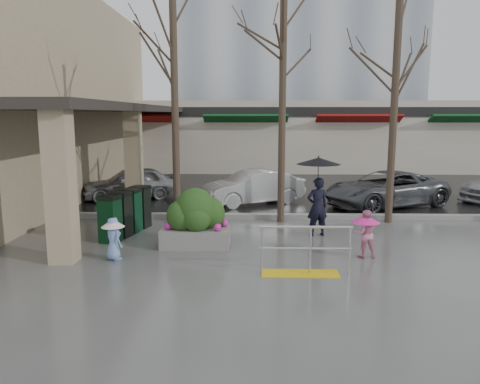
{
  "coord_description": "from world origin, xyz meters",
  "views": [
    {
      "loc": [
        0.26,
        -10.52,
        3.28
      ],
      "look_at": [
        -0.01,
        1.33,
        1.3
      ],
      "focal_mm": 35.0,
      "sensor_mm": 36.0,
      "label": 1
    }
  ],
  "objects_px": {
    "child_blue": "(113,235)",
    "car_b": "(253,187)",
    "handrail": "(303,257)",
    "tree_midwest": "(283,46)",
    "child_pink": "(365,230)",
    "car_a": "(131,183)",
    "car_c": "(385,189)",
    "tree_west": "(174,52)",
    "planter": "(196,219)",
    "woman": "(318,188)",
    "news_boxes": "(126,212)",
    "tree_mideast": "(397,59)"
  },
  "relations": [
    {
      "from": "tree_mideast",
      "to": "car_c",
      "type": "height_order",
      "value": "tree_mideast"
    },
    {
      "from": "child_pink",
      "to": "car_a",
      "type": "height_order",
      "value": "car_a"
    },
    {
      "from": "news_boxes",
      "to": "child_pink",
      "type": "bearing_deg",
      "value": -4.08
    },
    {
      "from": "planter",
      "to": "car_b",
      "type": "distance_m",
      "value": 5.81
    },
    {
      "from": "tree_west",
      "to": "tree_midwest",
      "type": "height_order",
      "value": "tree_midwest"
    },
    {
      "from": "child_blue",
      "to": "car_a",
      "type": "relative_size",
      "value": 0.27
    },
    {
      "from": "car_c",
      "to": "child_blue",
      "type": "bearing_deg",
      "value": -74.69
    },
    {
      "from": "handrail",
      "to": "tree_midwest",
      "type": "bearing_deg",
      "value": 91.91
    },
    {
      "from": "car_a",
      "to": "car_b",
      "type": "xyz_separation_m",
      "value": [
        4.73,
        -0.96,
        0.0
      ]
    },
    {
      "from": "car_b",
      "to": "planter",
      "type": "bearing_deg",
      "value": -41.67
    },
    {
      "from": "tree_mideast",
      "to": "woman",
      "type": "xyz_separation_m",
      "value": [
        -2.43,
        -1.66,
        -3.55
      ]
    },
    {
      "from": "tree_west",
      "to": "car_b",
      "type": "relative_size",
      "value": 1.78
    },
    {
      "from": "car_a",
      "to": "car_b",
      "type": "bearing_deg",
      "value": 58.95
    },
    {
      "from": "tree_midwest",
      "to": "planter",
      "type": "xyz_separation_m",
      "value": [
        -2.29,
        -2.8,
        -4.52
      ]
    },
    {
      "from": "tree_midwest",
      "to": "news_boxes",
      "type": "xyz_separation_m",
      "value": [
        -4.35,
        -1.63,
        -4.62
      ]
    },
    {
      "from": "tree_west",
      "to": "car_b",
      "type": "height_order",
      "value": "tree_west"
    },
    {
      "from": "planter",
      "to": "tree_mideast",
      "type": "bearing_deg",
      "value": 26.63
    },
    {
      "from": "tree_mideast",
      "to": "news_boxes",
      "type": "height_order",
      "value": "tree_mideast"
    },
    {
      "from": "child_blue",
      "to": "car_b",
      "type": "bearing_deg",
      "value": -73.27
    },
    {
      "from": "news_boxes",
      "to": "car_a",
      "type": "distance_m",
      "value": 5.55
    },
    {
      "from": "handrail",
      "to": "planter",
      "type": "xyz_separation_m",
      "value": [
        -2.45,
        2.0,
        0.33
      ]
    },
    {
      "from": "car_a",
      "to": "news_boxes",
      "type": "bearing_deg",
      "value": -6.71
    },
    {
      "from": "tree_west",
      "to": "news_boxes",
      "type": "bearing_deg",
      "value": -125.17
    },
    {
      "from": "handrail",
      "to": "car_c",
      "type": "bearing_deg",
      "value": 62.94
    },
    {
      "from": "handrail",
      "to": "tree_mideast",
      "type": "xyz_separation_m",
      "value": [
        3.14,
        4.8,
        4.48
      ]
    },
    {
      "from": "woman",
      "to": "car_c",
      "type": "height_order",
      "value": "woman"
    },
    {
      "from": "news_boxes",
      "to": "car_a",
      "type": "height_order",
      "value": "car_a"
    },
    {
      "from": "tree_mideast",
      "to": "car_b",
      "type": "xyz_separation_m",
      "value": [
        -4.16,
        2.83,
        -4.23
      ]
    },
    {
      "from": "handrail",
      "to": "car_c",
      "type": "xyz_separation_m",
      "value": [
        3.73,
        7.3,
        0.25
      ]
    },
    {
      "from": "tree_west",
      "to": "tree_mideast",
      "type": "bearing_deg",
      "value": 0.0
    },
    {
      "from": "tree_mideast",
      "to": "planter",
      "type": "bearing_deg",
      "value": -153.37
    },
    {
      "from": "tree_mideast",
      "to": "planter",
      "type": "height_order",
      "value": "tree_mideast"
    },
    {
      "from": "child_pink",
      "to": "planter",
      "type": "height_order",
      "value": "planter"
    },
    {
      "from": "child_pink",
      "to": "child_blue",
      "type": "relative_size",
      "value": 1.12
    },
    {
      "from": "child_blue",
      "to": "tree_mideast",
      "type": "bearing_deg",
      "value": -109.93
    },
    {
      "from": "car_a",
      "to": "tree_west",
      "type": "bearing_deg",
      "value": 12.63
    },
    {
      "from": "handrail",
      "to": "child_blue",
      "type": "height_order",
      "value": "handrail"
    },
    {
      "from": "news_boxes",
      "to": "tree_west",
      "type": "bearing_deg",
      "value": 68.69
    },
    {
      "from": "tree_midwest",
      "to": "tree_west",
      "type": "bearing_deg",
      "value": -180.0
    },
    {
      "from": "child_blue",
      "to": "car_b",
      "type": "height_order",
      "value": "car_b"
    },
    {
      "from": "woman",
      "to": "child_blue",
      "type": "xyz_separation_m",
      "value": [
        -4.91,
        -2.26,
        -0.73
      ]
    },
    {
      "from": "child_blue",
      "to": "car_b",
      "type": "xyz_separation_m",
      "value": [
        3.18,
        6.75,
        0.05
      ]
    },
    {
      "from": "tree_midwest",
      "to": "car_c",
      "type": "height_order",
      "value": "tree_midwest"
    },
    {
      "from": "child_blue",
      "to": "planter",
      "type": "relative_size",
      "value": 0.58
    },
    {
      "from": "woman",
      "to": "tree_west",
      "type": "bearing_deg",
      "value": -36.19
    },
    {
      "from": "woman",
      "to": "planter",
      "type": "bearing_deg",
      "value": 5.85
    },
    {
      "from": "tree_mideast",
      "to": "planter",
      "type": "distance_m",
      "value": 7.51
    },
    {
      "from": "tree_mideast",
      "to": "child_blue",
      "type": "bearing_deg",
      "value": -151.89
    },
    {
      "from": "woman",
      "to": "planter",
      "type": "xyz_separation_m",
      "value": [
        -3.17,
        -1.15,
        -0.6
      ]
    },
    {
      "from": "tree_west",
      "to": "child_blue",
      "type": "distance_m",
      "value": 6.03
    }
  ]
}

